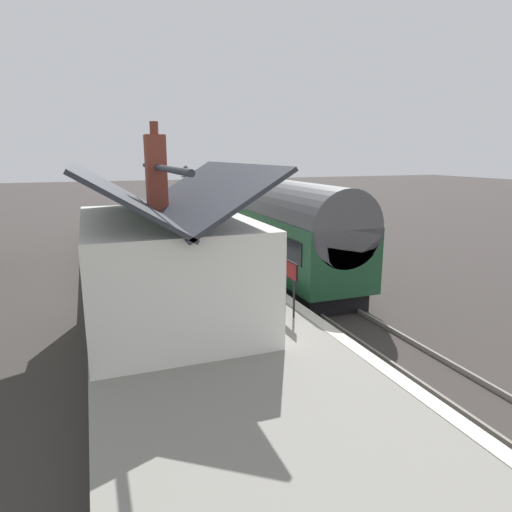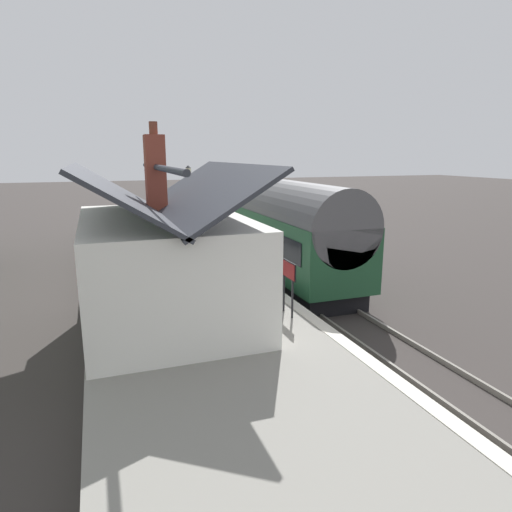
# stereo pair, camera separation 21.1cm
# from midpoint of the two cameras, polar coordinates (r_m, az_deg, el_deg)

# --- Properties ---
(ground_plane) EXTENTS (160.00, 160.00, 0.00)m
(ground_plane) POSITION_cam_midpoint_polar(r_m,az_deg,el_deg) (19.40, 1.47, -3.23)
(ground_plane) COLOR #383330
(platform) EXTENTS (32.00, 6.13, 0.89)m
(platform) POSITION_cam_midpoint_polar(r_m,az_deg,el_deg) (18.26, -10.53, -3.03)
(platform) COLOR gray
(platform) RESTS_ON ground
(platform_edge_coping) EXTENTS (32.00, 0.36, 0.02)m
(platform_edge_coping) POSITION_cam_midpoint_polar(r_m,az_deg,el_deg) (18.78, -1.88, -0.94)
(platform_edge_coping) COLOR beige
(platform_edge_coping) RESTS_ON platform
(rail_near) EXTENTS (52.00, 0.08, 0.14)m
(rail_near) POSITION_cam_midpoint_polar(r_m,az_deg,el_deg) (20.00, 5.81, -2.59)
(rail_near) COLOR gray
(rail_near) RESTS_ON ground
(rail_far) EXTENTS (52.00, 0.08, 0.14)m
(rail_far) POSITION_cam_midpoint_polar(r_m,az_deg,el_deg) (19.44, 1.97, -2.98)
(rail_far) COLOR gray
(rail_far) RESTS_ON ground
(train) EXTENTS (8.46, 2.73, 4.32)m
(train) POSITION_cam_midpoint_polar(r_m,az_deg,el_deg) (18.35, 5.24, 2.89)
(train) COLOR black
(train) RESTS_ON ground
(station_building) EXTENTS (7.26, 4.57, 5.38)m
(station_building) POSITION_cam_midpoint_polar(r_m,az_deg,el_deg) (12.79, -11.04, -0.75)
(station_building) COLOR white
(station_building) RESTS_ON platform
(bench_mid_platform) EXTENTS (1.40, 0.45, 0.88)m
(bench_mid_platform) POSITION_cam_midpoint_polar(r_m,az_deg,el_deg) (28.26, -13.37, 4.34)
(bench_mid_platform) COLOR brown
(bench_mid_platform) RESTS_ON platform
(bench_by_lamp) EXTENTS (1.42, 0.50, 0.88)m
(bench_by_lamp) POSITION_cam_midpoint_polar(r_m,az_deg,el_deg) (25.70, -12.47, 3.56)
(bench_by_lamp) COLOR brown
(bench_by_lamp) RESTS_ON platform
(bench_near_building) EXTENTS (1.42, 0.50, 0.88)m
(bench_near_building) POSITION_cam_midpoint_polar(r_m,az_deg,el_deg) (20.15, -10.11, 1.17)
(bench_near_building) COLOR brown
(bench_near_building) RESTS_ON platform
(bench_platform_end) EXTENTS (1.41, 0.47, 0.88)m
(bench_platform_end) POSITION_cam_midpoint_polar(r_m,az_deg,el_deg) (21.88, -11.43, 2.03)
(bench_platform_end) COLOR brown
(bench_platform_end) RESTS_ON platform
(planter_under_sign) EXTENTS (0.77, 0.77, 1.00)m
(planter_under_sign) POSITION_cam_midpoint_polar(r_m,az_deg,el_deg) (21.77, -18.65, 1.65)
(planter_under_sign) COLOR gray
(planter_under_sign) RESTS_ON platform
(planter_edge_near) EXTENTS (0.43, 0.43, 0.77)m
(planter_edge_near) POSITION_cam_midpoint_polar(r_m,az_deg,el_deg) (20.52, -16.58, 0.77)
(planter_edge_near) COLOR #9E5138
(planter_edge_near) RESTS_ON platform
(planter_by_door) EXTENTS (0.62, 0.62, 0.96)m
(planter_by_door) POSITION_cam_midpoint_polar(r_m,az_deg,el_deg) (25.43, -9.43, 3.65)
(planter_by_door) COLOR black
(planter_by_door) RESTS_ON platform
(lamp_post_platform) EXTENTS (0.32, 0.50, 3.91)m
(lamp_post_platform) POSITION_cam_midpoint_polar(r_m,az_deg,el_deg) (24.18, -8.28, 8.50)
(lamp_post_platform) COLOR black
(lamp_post_platform) RESTS_ON platform
(station_sign_board) EXTENTS (0.96, 0.06, 1.57)m
(station_sign_board) POSITION_cam_midpoint_polar(r_m,az_deg,el_deg) (12.62, 4.61, -2.33)
(station_sign_board) COLOR black
(station_sign_board) RESTS_ON platform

